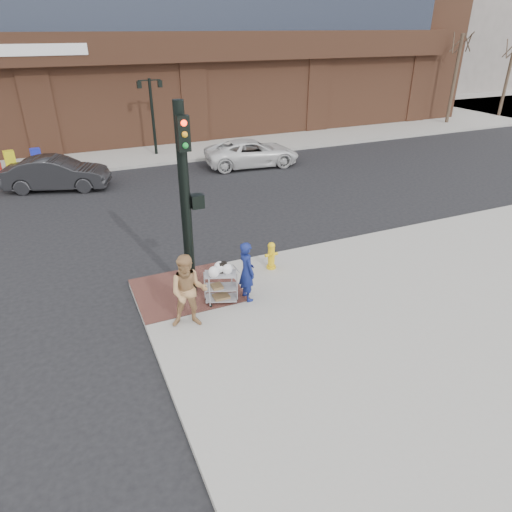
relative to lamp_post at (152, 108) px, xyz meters
name	(u,v)px	position (x,y,z in m)	size (l,w,h in m)	color
ground	(219,306)	(-2.00, -16.00, -2.62)	(220.00, 220.00, 0.00)	black
sidewalk_far	(229,104)	(10.50, 16.00, -2.54)	(65.00, 36.00, 0.15)	gray
brick_curb_ramp	(187,290)	(-2.60, -15.10, -2.46)	(2.80, 2.40, 0.01)	#4A2622
filler_block	(428,3)	(38.00, 22.00, 6.38)	(14.00, 20.00, 18.00)	slate
bare_tree_a	(463,31)	(22.00, 0.50, 3.65)	(1.80, 1.80, 7.20)	#382B21
lamp_post	(152,108)	(0.00, 0.00, 0.00)	(1.32, 0.22, 4.00)	black
traffic_signal_pole	(186,198)	(-2.48, -15.23, 0.21)	(0.61, 0.51, 5.00)	black
woman_blue	(247,271)	(-1.27, -16.16, -1.65)	(0.60, 0.39, 1.64)	navy
pedestrian_tan	(189,292)	(-2.97, -16.71, -1.54)	(0.90, 0.70, 1.86)	tan
sedan_dark	(57,173)	(-5.35, -3.98, -1.88)	(1.55, 4.45, 1.47)	black
minivan_white	(252,153)	(4.18, -3.96, -1.94)	(2.26, 4.90, 1.36)	silver
utility_cart	(221,284)	(-1.94, -16.01, -1.96)	(0.91, 0.70, 1.12)	gray
fire_hydrant	(271,255)	(0.05, -14.89, -2.04)	(0.40, 0.28, 0.84)	gold
newsbox_yellow	(11,162)	(-7.29, -0.98, -1.91)	(0.47, 0.42, 1.11)	gold
newsbox_blue	(37,160)	(-6.12, -0.95, -1.92)	(0.46, 0.42, 1.10)	#1B26B3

